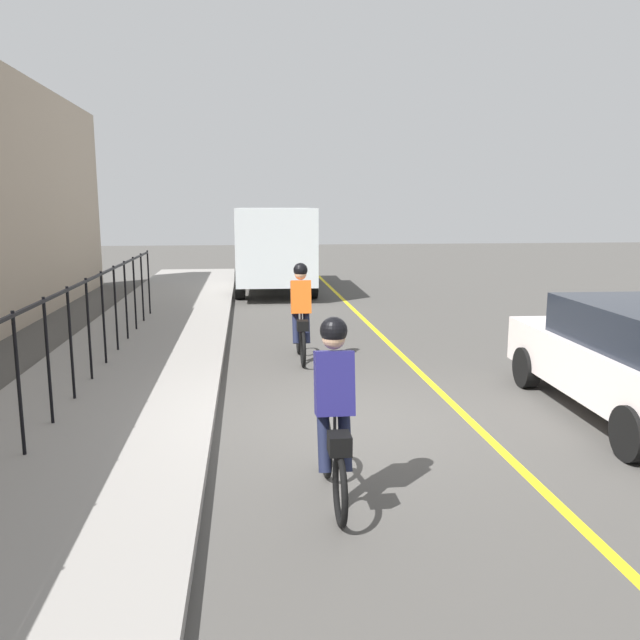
{
  "coord_description": "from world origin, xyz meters",
  "views": [
    {
      "loc": [
        -8.03,
        1.33,
        2.83
      ],
      "look_at": [
        2.15,
        0.16,
        1.0
      ],
      "focal_mm": 35.75,
      "sensor_mm": 36.0,
      "label": 1
    }
  ],
  "objects_px": {
    "box_truck_background": "(275,245)",
    "cyclist_lead": "(301,313)",
    "cyclist_follow": "(334,412)",
    "patrol_sedan": "(636,358)"
  },
  "relations": [
    {
      "from": "box_truck_background",
      "to": "cyclist_follow",
      "type": "bearing_deg",
      "value": -179.14
    },
    {
      "from": "box_truck_background",
      "to": "cyclist_lead",
      "type": "bearing_deg",
      "value": -178.46
    },
    {
      "from": "cyclist_follow",
      "to": "patrol_sedan",
      "type": "height_order",
      "value": "cyclist_follow"
    },
    {
      "from": "cyclist_follow",
      "to": "patrol_sedan",
      "type": "bearing_deg",
      "value": -64.66
    },
    {
      "from": "cyclist_follow",
      "to": "box_truck_background",
      "type": "bearing_deg",
      "value": -0.25
    },
    {
      "from": "cyclist_lead",
      "to": "cyclist_follow",
      "type": "bearing_deg",
      "value": 178.57
    },
    {
      "from": "box_truck_background",
      "to": "patrol_sedan",
      "type": "bearing_deg",
      "value": -161.5
    },
    {
      "from": "cyclist_follow",
      "to": "box_truck_background",
      "type": "height_order",
      "value": "box_truck_background"
    },
    {
      "from": "patrol_sedan",
      "to": "box_truck_background",
      "type": "distance_m",
      "value": 14.38
    },
    {
      "from": "patrol_sedan",
      "to": "cyclist_lead",
      "type": "bearing_deg",
      "value": 50.73
    }
  ]
}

